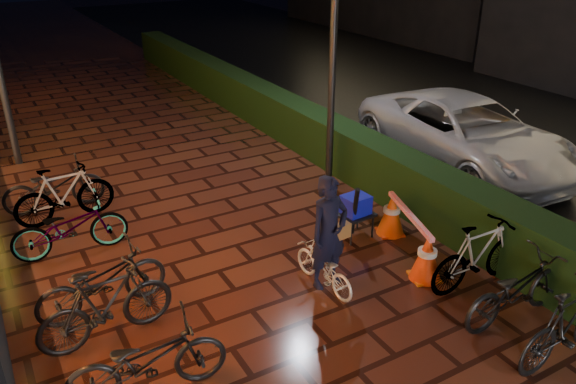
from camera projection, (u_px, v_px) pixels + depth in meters
ground at (359, 372)px, 6.56m from camera, size 80.00×80.00×0.00m
asphalt_road at (523, 127)px, 14.53m from camera, size 11.00×60.00×0.01m
hedge at (275, 111)px, 14.08m from camera, size 0.70×20.00×1.00m
van at (465, 133)px, 11.92m from camera, size 2.78×5.39×1.45m
lamp_post_hedge at (333, 45)px, 10.01m from camera, size 0.48×0.22×5.06m
cyclist at (326, 249)px, 7.80m from camera, size 0.66×1.26×1.76m
traffic_barrier at (408, 234)px, 8.76m from camera, size 0.93×1.82×0.74m
cart_assembly at (356, 207)px, 9.17m from camera, size 0.61×0.63×1.08m
parked_bikes_storefront at (85, 248)px, 8.16m from camera, size 1.96×6.04×1.03m
parked_bikes_hedge at (518, 287)px, 7.26m from camera, size 1.98×2.15×1.03m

